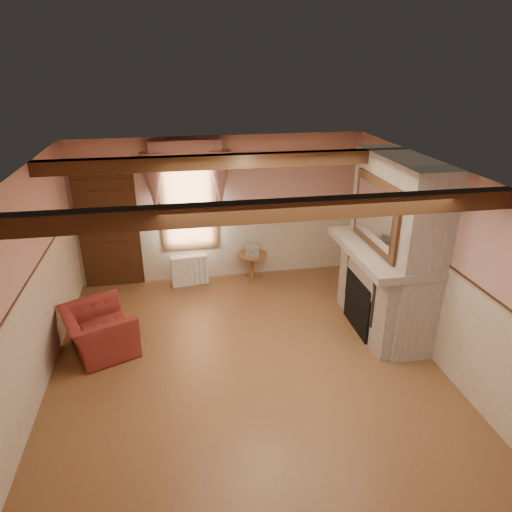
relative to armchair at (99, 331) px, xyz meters
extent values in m
cube|color=brown|center=(2.10, -0.70, -0.35)|extent=(5.50, 6.00, 0.01)
cube|color=silver|center=(2.10, -0.70, 2.45)|extent=(5.50, 6.00, 0.01)
cube|color=tan|center=(2.10, 2.30, 1.05)|extent=(5.50, 0.02, 2.80)
cube|color=tan|center=(2.10, -3.70, 1.05)|extent=(5.50, 0.02, 2.80)
cube|color=tan|center=(-0.65, -0.70, 1.05)|extent=(0.02, 6.00, 2.80)
cube|color=tan|center=(4.85, -0.70, 1.05)|extent=(0.02, 6.00, 2.80)
cube|color=black|center=(4.10, -0.10, 0.10)|extent=(0.20, 0.95, 0.90)
imported|color=maroon|center=(0.00, 0.00, 0.00)|extent=(1.26, 1.34, 0.69)
cylinder|color=brown|center=(2.67, 2.00, -0.07)|extent=(0.65, 0.65, 0.55)
cube|color=#B7AD8C|center=(2.67, 1.97, 0.30)|extent=(0.32, 0.37, 0.20)
cube|color=white|center=(1.43, 2.00, -0.05)|extent=(0.71, 0.25, 0.60)
imported|color=brown|center=(4.34, 0.04, 1.11)|extent=(0.31, 0.31, 0.08)
cube|color=black|center=(4.34, 0.48, 1.17)|extent=(0.14, 0.24, 0.20)
cylinder|color=gold|center=(4.34, 0.31, 1.21)|extent=(0.11, 0.11, 0.28)
cylinder|color=maroon|center=(4.34, -0.69, 1.15)|extent=(0.06, 0.06, 0.16)
cylinder|color=gold|center=(4.34, -0.65, 1.13)|extent=(0.06, 0.06, 0.12)
cube|color=gray|center=(4.52, -0.10, 1.05)|extent=(0.85, 2.00, 2.80)
cube|color=gray|center=(4.34, -0.10, 1.01)|extent=(1.05, 2.05, 0.12)
cube|color=silver|center=(4.16, -0.10, 1.62)|extent=(0.06, 1.44, 1.04)
cube|color=black|center=(0.00, 2.24, 0.70)|extent=(1.10, 0.10, 2.10)
cube|color=white|center=(1.50, 2.27, 1.30)|extent=(1.06, 0.08, 2.02)
cube|color=gray|center=(1.50, 2.18, 1.90)|extent=(1.30, 0.14, 1.40)
cube|color=black|center=(2.10, -1.90, 2.35)|extent=(5.50, 0.18, 0.20)
cube|color=black|center=(2.10, 0.50, 2.35)|extent=(5.50, 0.18, 0.20)
camera|label=1|loc=(1.27, -6.11, 3.74)|focal=32.00mm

